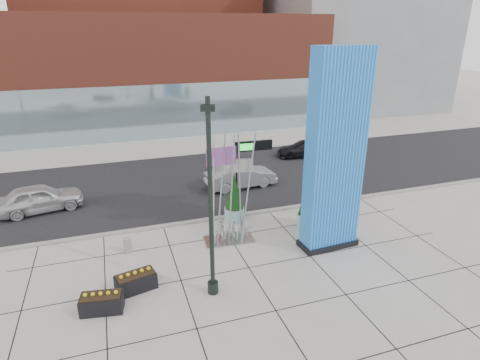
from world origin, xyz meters
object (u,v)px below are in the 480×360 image
object	(u,v)px
overhead_street_sign	(250,152)
car_white_west	(40,198)
blue_pylon	(335,158)
lamp_post	(211,221)
concrete_bollard	(128,245)
car_silver_mid	(241,176)
public_art_sculpture	(229,214)

from	to	relation	value
overhead_street_sign	car_white_west	world-z (taller)	overhead_street_sign
blue_pylon	car_white_west	world-z (taller)	blue_pylon
lamp_post	car_white_west	distance (m)	12.97
blue_pylon	concrete_bollard	distance (m)	10.31
lamp_post	car_silver_mid	size ratio (longest dim) A/B	1.67
blue_pylon	concrete_bollard	size ratio (longest dim) A/B	12.53
concrete_bollard	car_white_west	xyz separation A→B (m)	(-4.39, 6.20, 0.42)
blue_pylon	car_white_west	distance (m)	16.44
overhead_street_sign	car_white_west	bearing A→B (deg)	160.70
lamp_post	car_white_west	world-z (taller)	lamp_post
public_art_sculpture	car_silver_mid	size ratio (longest dim) A/B	1.18
lamp_post	car_silver_mid	world-z (taller)	lamp_post
concrete_bollard	car_white_west	distance (m)	7.61
overhead_street_sign	car_silver_mid	world-z (taller)	overhead_street_sign
lamp_post	overhead_street_sign	size ratio (longest dim) A/B	1.79
overhead_street_sign	lamp_post	bearing A→B (deg)	-119.07
concrete_bollard	lamp_post	bearing A→B (deg)	-54.54
public_art_sculpture	overhead_street_sign	size ratio (longest dim) A/B	1.26
car_silver_mid	lamp_post	bearing A→B (deg)	151.15
car_white_west	public_art_sculpture	bearing A→B (deg)	-136.30
lamp_post	public_art_sculpture	distance (m)	4.55
concrete_bollard	blue_pylon	bearing A→B (deg)	-14.35
blue_pylon	lamp_post	world-z (taller)	blue_pylon
overhead_street_sign	car_silver_mid	distance (m)	5.26
concrete_bollard	overhead_street_sign	bearing A→B (deg)	15.11
overhead_street_sign	car_white_west	distance (m)	12.25
lamp_post	blue_pylon	bearing A→B (deg)	16.61
overhead_street_sign	car_white_west	size ratio (longest dim) A/B	0.94
public_art_sculpture	car_silver_mid	world-z (taller)	public_art_sculpture
lamp_post	overhead_street_sign	distance (m)	7.05
overhead_street_sign	car_silver_mid	xyz separation A→B (m)	(0.92, 4.26, -2.94)
lamp_post	overhead_street_sign	xyz separation A→B (m)	(3.67, 5.99, 0.54)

